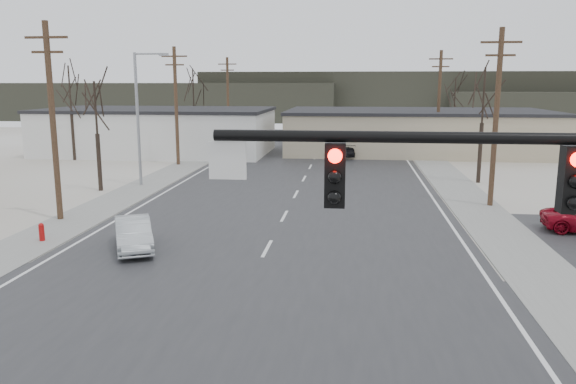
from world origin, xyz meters
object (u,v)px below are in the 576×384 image
(fire_hydrant, at_px, (42,232))
(car_far_b, at_px, (309,136))
(sedan_crossing, at_px, (133,234))
(car_far_a, at_px, (343,149))

(fire_hydrant, distance_m, car_far_b, 45.08)
(fire_hydrant, xyz_separation_m, sedan_crossing, (4.57, -0.73, 0.27))
(fire_hydrant, distance_m, car_far_a, 33.36)
(car_far_a, xyz_separation_m, car_far_b, (-4.33, 13.48, -0.01))
(sedan_crossing, bearing_deg, fire_hydrant, 146.09)
(fire_hydrant, bearing_deg, car_far_a, 67.35)
(sedan_crossing, bearing_deg, car_far_b, 60.11)
(sedan_crossing, xyz_separation_m, car_far_a, (8.27, 31.51, 0.05))
(fire_hydrant, xyz_separation_m, car_far_b, (8.52, 44.26, 0.31))
(fire_hydrant, bearing_deg, sedan_crossing, -9.03)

